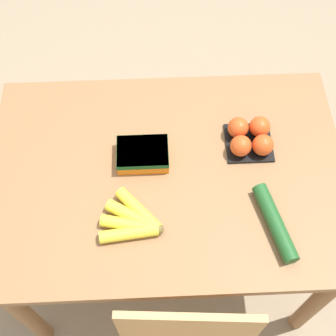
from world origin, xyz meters
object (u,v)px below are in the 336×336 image
at_px(banana_bunch, 133,221).
at_px(cucumber_near, 275,223).
at_px(carrot_bag, 143,154).
at_px(tomato_pack, 250,137).

relative_size(banana_bunch, cucumber_near, 0.76).
bearing_deg(carrot_bag, cucumber_near, 146.80).
height_order(banana_bunch, cucumber_near, cucumber_near).
height_order(tomato_pack, carrot_bag, tomato_pack).
bearing_deg(carrot_bag, tomato_pack, -172.99).
bearing_deg(banana_bunch, tomato_pack, -144.57).
height_order(carrot_bag, cucumber_near, carrot_bag).
relative_size(banana_bunch, carrot_bag, 1.16).
relative_size(banana_bunch, tomato_pack, 1.26).
bearing_deg(tomato_pack, cucumber_near, 97.08).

